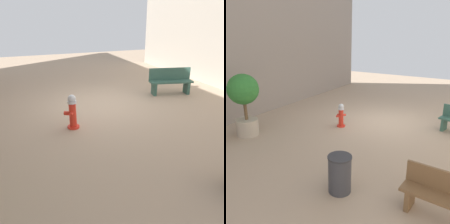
# 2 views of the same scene
# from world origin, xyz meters

# --- Properties ---
(ground_plane) EXTENTS (23.40, 23.40, 0.00)m
(ground_plane) POSITION_xyz_m (0.00, 0.00, 0.00)
(ground_plane) COLOR tan
(building_facade_right) EXTENTS (0.70, 18.00, 9.16)m
(building_facade_right) POSITION_xyz_m (5.42, 2.70, 4.58)
(building_facade_right) COLOR gray
(building_facade_right) RESTS_ON ground_plane
(fire_hydrant) EXTENTS (0.38, 0.40, 0.91)m
(fire_hydrant) POSITION_xyz_m (1.23, 1.39, 0.45)
(fire_hydrant) COLOR red
(fire_hydrant) RESTS_ON ground_plane
(bench_far) EXTENTS (1.77, 0.57, 0.95)m
(bench_far) POSITION_xyz_m (-3.05, 4.56, 0.50)
(bench_far) COLOR brown
(bench_far) RESTS_ON ground_plane
(planter_tree) EXTENTS (1.03, 1.03, 2.16)m
(planter_tree) POSITION_xyz_m (3.58, 3.83, 1.33)
(planter_tree) COLOR tan
(planter_tree) RESTS_ON ground_plane
(trash_bin) EXTENTS (0.54, 0.54, 0.88)m
(trash_bin) POSITION_xyz_m (-0.86, 4.87, 0.44)
(trash_bin) COLOR #38383D
(trash_bin) RESTS_ON ground_plane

